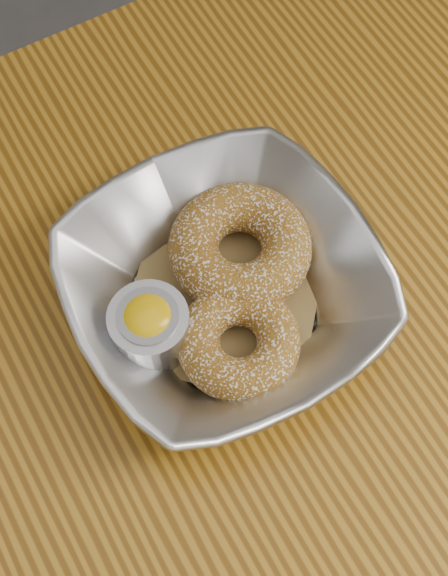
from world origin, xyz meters
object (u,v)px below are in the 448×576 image
donut_back (240,247)px  ramekin (150,327)px  table (295,403)px  donut_front (238,342)px  serving_bowl (224,289)px

donut_back → ramekin: size_ratio=1.88×
table → donut_front: (-0.04, 0.03, 0.13)m
ramekin → table: bearing=-37.6°
serving_bowl → donut_back: size_ratio=2.10×
donut_front → serving_bowl: bearing=74.7°
donut_front → ramekin: ramekin is taller
table → donut_back: bearing=90.5°
donut_back → serving_bowl: bearing=-139.1°
serving_bowl → ramekin: bearing=-177.6°
serving_bowl → table: bearing=-68.7°
serving_bowl → ramekin: 0.07m
donut_back → donut_front: (-0.04, -0.07, -0.00)m
donut_back → donut_front: size_ratio=1.21×
donut_back → table: bearing=-89.5°
donut_front → ramekin: (-0.05, 0.04, 0.01)m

